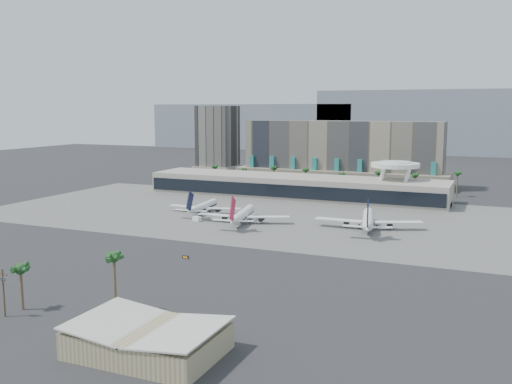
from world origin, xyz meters
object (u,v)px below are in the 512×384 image
at_px(airliner_centre, 243,215).
at_px(taxiway_sign, 185,257).
at_px(utility_pole, 3,288).
at_px(service_vehicle_b, 252,219).
at_px(airliner_right, 368,220).
at_px(airliner_left, 203,206).
at_px(service_vehicle_a, 197,219).

distance_m(airliner_centre, taxiway_sign, 62.80).
relative_size(utility_pole, service_vehicle_b, 3.67).
bearing_deg(airliner_right, airliner_left, 164.93).
height_order(airliner_centre, taxiway_sign, airliner_centre).
relative_size(airliner_left, taxiway_sign, 16.47).
relative_size(airliner_left, service_vehicle_a, 9.01).
distance_m(utility_pole, service_vehicle_b, 133.35).
bearing_deg(airliner_right, service_vehicle_a, 178.50).
distance_m(utility_pole, airliner_right, 148.20).
distance_m(airliner_right, service_vehicle_a, 75.61).
relative_size(airliner_right, service_vehicle_b, 14.06).
distance_m(airliner_right, taxiway_sign, 85.20).
distance_m(airliner_centre, airliner_right, 54.35).
relative_size(utility_pole, airliner_right, 0.26).
xyz_separation_m(utility_pole, taxiway_sign, (13.06, 64.32, -6.62)).
bearing_deg(taxiway_sign, service_vehicle_a, 113.61).
distance_m(service_vehicle_a, service_vehicle_b, 24.83).
height_order(airliner_centre, service_vehicle_b, airliner_centre).
height_order(utility_pole, airliner_right, airliner_right).
distance_m(airliner_left, taxiway_sign, 84.14).
relative_size(airliner_centre, service_vehicle_a, 10.10).
height_order(service_vehicle_a, service_vehicle_b, service_vehicle_a).
distance_m(airliner_left, service_vehicle_a, 19.46).
xyz_separation_m(airliner_left, airliner_right, (80.95, -5.14, 0.73)).
bearing_deg(utility_pole, airliner_centre, 87.40).
height_order(airliner_right, service_vehicle_a, airliner_right).
xyz_separation_m(airliner_left, service_vehicle_b, (29.15, -7.93, -2.47)).
relative_size(service_vehicle_a, service_vehicle_b, 1.29).
relative_size(utility_pole, airliner_left, 0.32).
bearing_deg(service_vehicle_b, service_vehicle_a, -136.70).
bearing_deg(airliner_right, taxiway_sign, -134.35).
bearing_deg(service_vehicle_a, airliner_right, 32.18).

